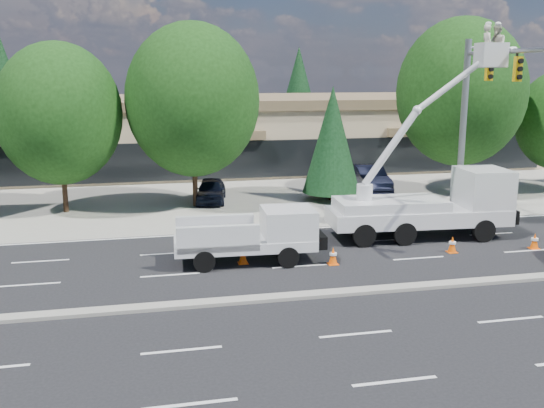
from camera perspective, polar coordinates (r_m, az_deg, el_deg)
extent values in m
plane|color=black|center=(20.87, 4.88, -8.56)|extent=(140.00, 140.00, 0.00)
cube|color=gray|center=(39.76, -3.52, 1.53)|extent=(140.00, 22.00, 0.01)
cube|color=gray|center=(20.85, 4.88, -8.41)|extent=(120.00, 0.55, 0.12)
cube|color=tan|center=(49.22, -5.33, 6.52)|extent=(50.00, 15.00, 5.00)
cube|color=brown|center=(49.02, -5.39, 9.60)|extent=(50.40, 15.40, 0.70)
cube|color=black|center=(41.90, -4.06, 4.15)|extent=(48.00, 0.12, 2.60)
cylinder|color=#332114|center=(34.41, -18.95, 1.67)|extent=(0.28, 0.28, 2.93)
ellipsoid|color=black|center=(33.96, -19.40, 8.01)|extent=(6.50, 6.50, 7.48)
cylinder|color=#332114|center=(34.23, -7.27, 2.49)|extent=(0.28, 0.28, 3.29)
ellipsoid|color=black|center=(33.78, -7.47, 9.68)|extent=(7.30, 7.30, 8.40)
cylinder|color=#332114|center=(36.01, 5.57, 1.01)|extent=(0.26, 0.26, 0.80)
cone|color=black|center=(35.52, 5.68, 6.04)|extent=(3.39, 3.39, 6.19)
cylinder|color=#332114|center=(38.94, 16.93, 3.37)|extent=(0.28, 0.28, 3.46)
ellipsoid|color=black|center=(38.54, 17.35, 10.01)|extent=(7.68, 7.68, 8.84)
cylinder|color=#332114|center=(62.24, -23.43, 4.82)|extent=(0.26, 0.26, 0.80)
cone|color=black|center=(61.87, -23.84, 9.64)|extent=(5.34, 5.34, 9.76)
cylinder|color=#332114|center=(61.06, -10.40, 5.50)|extent=(0.26, 0.26, 0.80)
cone|color=black|center=(60.69, -10.58, 10.23)|extent=(5.14, 5.14, 9.39)
cylinder|color=#332114|center=(63.04, 2.48, 5.90)|extent=(0.26, 0.26, 0.80)
cone|color=black|center=(62.69, 2.53, 10.39)|extent=(5.04, 5.04, 9.21)
cylinder|color=#332114|center=(67.06, 12.51, 6.01)|extent=(0.26, 0.26, 0.80)
cone|color=black|center=(66.73, 12.71, 10.06)|extent=(4.87, 4.87, 8.89)
cylinder|color=gray|center=(32.13, 17.51, 6.53)|extent=(0.32, 0.32, 9.00)
cylinder|color=gray|center=(27.77, 23.19, 13.16)|extent=(0.20, 10.00, 0.20)
cylinder|color=gray|center=(32.68, 20.02, 13.66)|extent=(2.60, 0.12, 0.12)
cube|color=gold|center=(30.27, 19.77, 11.85)|extent=(0.32, 0.22, 1.05)
cube|color=gold|center=(28.42, 22.13, 11.69)|extent=(0.32, 0.22, 1.05)
cube|color=silver|center=(24.07, -2.58, -3.70)|extent=(5.64, 2.29, 0.42)
cube|color=silver|center=(24.17, 1.55, -2.04)|extent=(2.12, 2.08, 1.39)
cube|color=black|center=(24.24, 2.94, -1.56)|extent=(0.16, 1.76, 0.92)
cube|color=silver|center=(24.70, -5.40, -2.22)|extent=(3.15, 0.42, 1.02)
cube|color=silver|center=(23.00, -5.08, -3.30)|extent=(3.15, 0.42, 1.02)
cube|color=silver|center=(28.36, 13.56, -1.08)|extent=(8.31, 2.98, 0.71)
cube|color=silver|center=(29.42, 19.21, 1.18)|extent=(2.19, 2.53, 2.04)
cube|color=black|center=(29.75, 20.54, 1.50)|extent=(0.21, 2.04, 1.22)
cube|color=silver|center=(27.78, 11.08, -0.06)|extent=(5.04, 2.66, 0.51)
cylinder|color=silver|center=(27.28, 8.70, 1.01)|extent=(0.71, 0.71, 0.82)
cube|color=silver|center=(28.90, 19.91, 13.06)|extent=(1.18, 0.99, 1.10)
imported|color=beige|center=(28.81, 19.57, 13.91)|extent=(0.46, 0.67, 1.76)
imported|color=beige|center=(29.02, 20.38, 13.83)|extent=(0.72, 0.90, 1.76)
ellipsoid|color=white|center=(28.86, 19.70, 15.68)|extent=(0.27, 0.27, 0.18)
ellipsoid|color=white|center=(29.07, 20.51, 15.59)|extent=(0.27, 0.27, 0.18)
cube|color=#FF5B08|center=(24.14, -2.75, -5.57)|extent=(0.40, 0.40, 0.03)
cone|color=#FF5B08|center=(24.04, -2.76, -4.81)|extent=(0.36, 0.36, 0.70)
cylinder|color=white|center=(24.02, -2.76, -4.65)|extent=(0.29, 0.29, 0.10)
cube|color=#FF5B08|center=(24.14, 5.75, -5.62)|extent=(0.40, 0.40, 0.03)
cone|color=#FF5B08|center=(24.04, 5.77, -4.86)|extent=(0.36, 0.36, 0.70)
cylinder|color=white|center=(24.02, 5.77, -4.70)|extent=(0.29, 0.29, 0.10)
cube|color=#FF5B08|center=(26.66, 16.57, -4.35)|extent=(0.40, 0.40, 0.03)
cone|color=#FF5B08|center=(26.56, 16.61, -3.66)|extent=(0.36, 0.36, 0.70)
cylinder|color=white|center=(26.55, 16.62, -3.51)|extent=(0.29, 0.29, 0.10)
cube|color=#FF5B08|center=(28.39, 23.43, -3.85)|extent=(0.40, 0.40, 0.03)
cone|color=#FF5B08|center=(28.31, 23.49, -3.20)|extent=(0.36, 0.36, 0.70)
cylinder|color=white|center=(28.29, 23.50, -3.07)|extent=(0.29, 0.29, 0.10)
imported|color=black|center=(35.48, -5.76, 1.30)|extent=(2.28, 4.25, 1.37)
imported|color=black|center=(39.04, 9.13, 2.41)|extent=(2.11, 5.07, 1.63)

